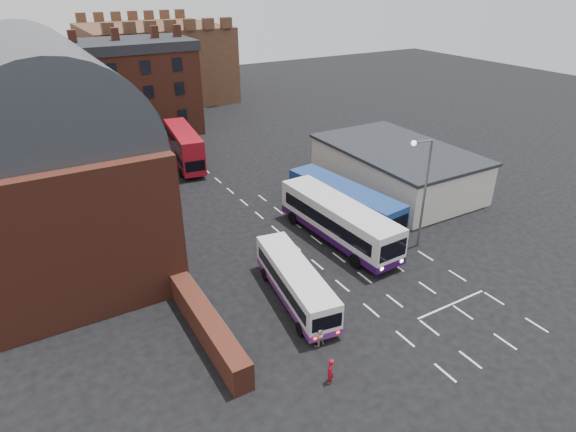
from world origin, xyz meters
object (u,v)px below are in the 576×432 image
bus_red_double (184,147)px  bus_white_outbound (295,281)px  pedestrian_beige (318,333)px  street_lamp (423,184)px  pedestrian_red (330,371)px  bus_blue (344,200)px  bus_white_inbound (338,219)px

bus_red_double → bus_white_outbound: bearing=92.7°
bus_white_outbound → bus_red_double: bus_red_double is taller
bus_white_outbound → pedestrian_beige: bearing=-96.0°
bus_white_outbound → street_lamp: 12.67m
pedestrian_red → pedestrian_beige: size_ratio=0.88×
bus_blue → street_lamp: size_ratio=1.37×
bus_white_outbound → bus_red_double: bearing=93.8°
street_lamp → pedestrian_red: (-14.17, -8.49, -4.65)m
bus_white_inbound → pedestrian_beige: bearing=46.6°
bus_red_double → bus_blue: bearing=117.4°
bus_white_outbound → pedestrian_red: bearing=-98.3°
bus_white_inbound → bus_blue: bearing=-136.2°
bus_white_inbound → bus_red_double: 23.51m
street_lamp → pedestrian_red: bearing=-149.1°
bus_blue → pedestrian_beige: bus_blue is taller
pedestrian_red → bus_blue: bearing=-171.3°
bus_blue → street_lamp: street_lamp is taller
bus_blue → bus_red_double: size_ratio=1.15×
street_lamp → pedestrian_red: 17.16m
bus_blue → pedestrian_red: bus_blue is taller
bus_red_double → street_lamp: (9.68, -26.92, 3.20)m
bus_red_double → street_lamp: 28.78m
bus_white_outbound → bus_red_double: (2.32, 28.18, 0.69)m
pedestrian_beige → bus_white_outbound: bearing=-117.0°
bus_white_inbound → bus_red_double: size_ratio=1.18×
street_lamp → pedestrian_beige: bearing=-156.4°
street_lamp → bus_white_inbound: bearing=141.1°
bus_white_inbound → bus_blue: (2.54, 2.69, -0.06)m
pedestrian_beige → bus_white_inbound: bearing=-143.2°
bus_white_outbound → street_lamp: size_ratio=1.08×
bus_white_outbound → bus_red_double: size_ratio=0.91×
bus_red_double → pedestrian_beige: bearing=91.3°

